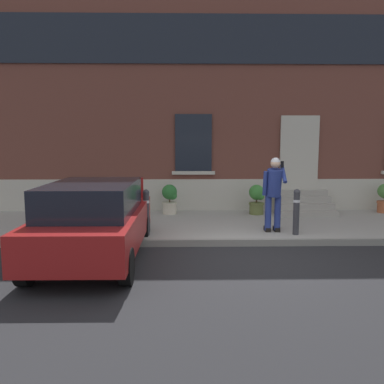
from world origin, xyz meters
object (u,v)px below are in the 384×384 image
hatchback_car_red (95,219)px  planter_olive (257,199)px  bollard_near_person (296,210)px  person_on_phone (274,190)px  bollard_far_left (146,211)px  planter_cream (170,198)px  planter_charcoal (83,198)px

hatchback_car_red → planter_olive: bearing=45.3°
hatchback_car_red → planter_olive: size_ratio=4.74×
bollard_near_person → person_on_phone: person_on_phone is taller
bollard_far_left → planter_cream: (0.44, 2.62, -0.11)m
hatchback_car_red → planter_charcoal: size_ratio=4.74×
bollard_near_person → planter_cream: 3.95m
hatchback_car_red → planter_cream: size_ratio=4.74×
bollard_far_left → planter_cream: bearing=80.5°
hatchback_car_red → bollard_near_person: bearing=17.4°
bollard_far_left → planter_olive: size_ratio=1.22×
bollard_far_left → planter_charcoal: (-2.08, 2.68, -0.11)m
person_on_phone → planter_charcoal: bearing=151.3°
planter_charcoal → planter_olive: size_ratio=1.00×
bollard_near_person → bollard_far_left: bearing=180.0°
planter_charcoal → planter_cream: (2.51, -0.06, 0.00)m
bollard_far_left → planter_charcoal: bollard_far_left is taller
bollard_near_person → bollard_far_left: size_ratio=1.00×
planter_charcoal → planter_olive: bearing=-2.0°
bollard_near_person → person_on_phone: size_ratio=0.60×
person_on_phone → planter_cream: person_on_phone is taller
bollard_far_left → person_on_phone: size_ratio=0.60×
person_on_phone → planter_olive: size_ratio=2.03×
planter_olive → hatchback_car_red: bearing=-134.7°
bollard_far_left → planter_olive: (2.95, 2.51, -0.11)m
planter_charcoal → planter_cream: size_ratio=1.00×
planter_cream → bollard_near_person: bearing=-41.6°
hatchback_car_red → bollard_near_person: size_ratio=3.90×
bollard_far_left → planter_cream: size_ratio=1.22×
hatchback_car_red → bollard_far_left: bearing=57.3°
bollard_near_person → planter_olive: bollard_near_person is taller
bollard_far_left → bollard_near_person: bearing=0.0°
planter_cream → planter_olive: 2.52m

